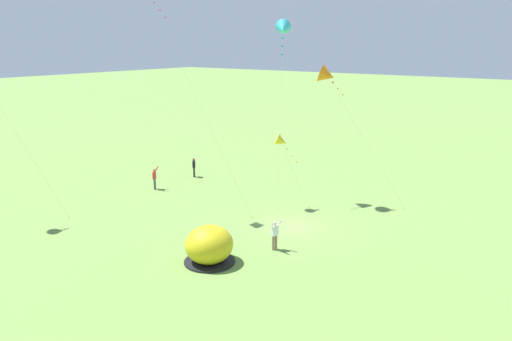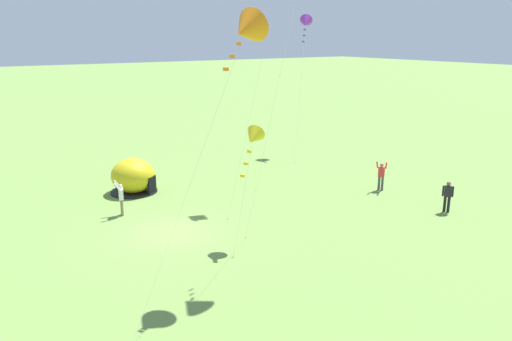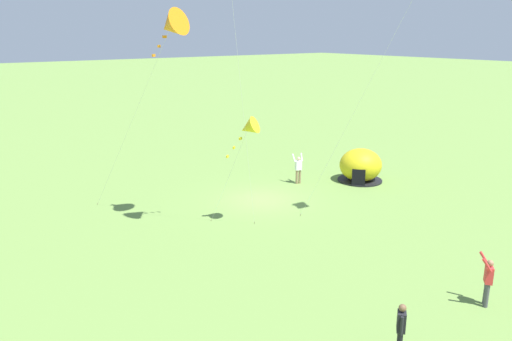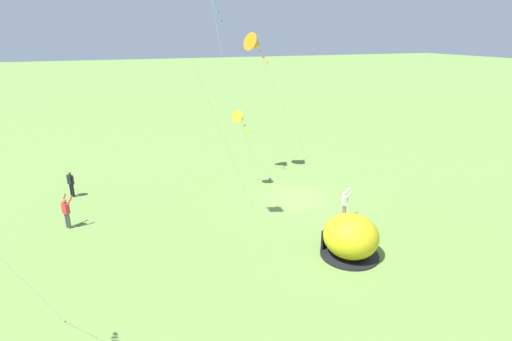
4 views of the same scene
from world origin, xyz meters
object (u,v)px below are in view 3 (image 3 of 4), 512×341
at_px(popup_tent, 361,166).
at_px(person_flying_kite, 298,168).
at_px(person_near_tent, 488,279).
at_px(person_center_field, 401,328).
at_px(kite_yellow, 248,128).
at_px(kite_orange, 171,25).

height_order(popup_tent, person_flying_kite, popup_tent).
bearing_deg(popup_tent, person_near_tent, 58.19).
bearing_deg(person_center_field, person_flying_kite, -121.77).
distance_m(popup_tent, person_center_field, 18.09).
distance_m(person_center_field, kite_yellow, 11.81).
relative_size(kite_orange, kite_yellow, 1.88).
bearing_deg(person_center_field, person_near_tent, -179.79).
bearing_deg(kite_yellow, person_center_field, 77.21).
relative_size(popup_tent, kite_yellow, 0.52).
height_order(popup_tent, person_center_field, popup_tent).
relative_size(popup_tent, person_flying_kite, 1.49).
bearing_deg(person_near_tent, kite_yellow, -78.20).
relative_size(popup_tent, person_near_tent, 1.49).
xyz_separation_m(popup_tent, kite_yellow, (10.24, 2.02, 3.90)).
height_order(person_flying_kite, kite_yellow, kite_yellow).
height_order(kite_orange, kite_yellow, kite_orange).
distance_m(person_near_tent, person_center_field, 4.73).
relative_size(popup_tent, kite_orange, 0.27).
bearing_deg(kite_orange, person_near_tent, 111.03).
xyz_separation_m(person_near_tent, person_flying_kite, (-4.45, -14.81, 0.00)).
distance_m(popup_tent, kite_orange, 15.45).
bearing_deg(kite_orange, kite_yellow, 142.89).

